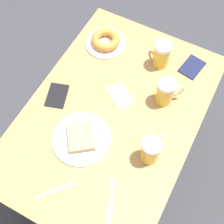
# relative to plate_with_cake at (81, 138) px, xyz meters

# --- Properties ---
(ground_plane) EXTENTS (8.00, 8.00, 0.00)m
(ground_plane) POSITION_rel_plate_with_cake_xyz_m (-0.06, -0.17, -0.73)
(ground_plane) COLOR #333338
(table) EXTENTS (0.74, 1.09, 0.72)m
(table) POSITION_rel_plate_with_cake_xyz_m (-0.06, -0.17, -0.07)
(table) COLOR #997044
(table) RESTS_ON ground_plane
(plate_with_cake) EXTENTS (0.25, 0.25, 0.04)m
(plate_with_cake) POSITION_rel_plate_with_cake_xyz_m (0.00, 0.00, 0.00)
(plate_with_cake) COLOR white
(plate_with_cake) RESTS_ON table
(plate_with_donut) EXTENTS (0.20, 0.20, 0.05)m
(plate_with_donut) POSITION_rel_plate_with_cake_xyz_m (0.16, -0.51, 0.01)
(plate_with_donut) COLOR white
(plate_with_donut) RESTS_ON table
(beer_mug_left) EXTENTS (0.10, 0.11, 0.14)m
(beer_mug_left) POSITION_rel_plate_with_cake_xyz_m (-0.13, -0.53, 0.05)
(beer_mug_left) COLOR gold
(beer_mug_left) RESTS_ON table
(beer_mug_center) EXTENTS (0.11, 0.09, 0.14)m
(beer_mug_center) POSITION_rel_plate_with_cake_xyz_m (-0.23, -0.35, 0.05)
(beer_mug_center) COLOR gold
(beer_mug_center) RESTS_ON table
(beer_mug_right) EXTENTS (0.08, 0.13, 0.14)m
(beer_mug_right) POSITION_rel_plate_with_cake_xyz_m (-0.29, -0.07, 0.05)
(beer_mug_right) COLOR gold
(beer_mug_right) RESTS_ON table
(napkin_folded) EXTENTS (0.15, 0.13, 0.00)m
(napkin_folded) POSITION_rel_plate_with_cake_xyz_m (-0.05, -0.27, -0.01)
(napkin_folded) COLOR white
(napkin_folded) RESTS_ON table
(fork) EXTENTS (0.11, 0.13, 0.00)m
(fork) POSITION_rel_plate_with_cake_xyz_m (-0.02, 0.24, -0.01)
(fork) COLOR silver
(fork) RESTS_ON table
(knife) EXTENTS (0.09, 0.19, 0.00)m
(knife) POSITION_rel_plate_with_cake_xyz_m (-0.24, 0.18, -0.01)
(knife) COLOR silver
(knife) RESTS_ON table
(passport_near_edge) EXTENTS (0.11, 0.14, 0.01)m
(passport_near_edge) POSITION_rel_plate_with_cake_xyz_m (-0.28, -0.58, -0.01)
(passport_near_edge) COLOR #141938
(passport_near_edge) RESTS_ON table
(passport_far_edge) EXTENTS (0.12, 0.15, 0.01)m
(passport_far_edge) POSITION_rel_plate_with_cake_xyz_m (0.21, -0.13, -0.01)
(passport_far_edge) COLOR black
(passport_far_edge) RESTS_ON table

